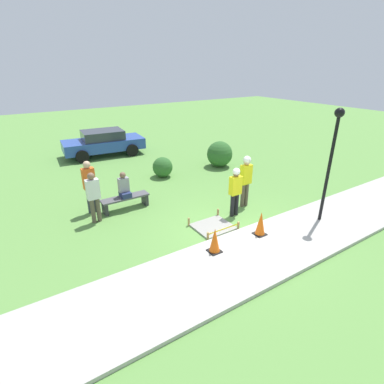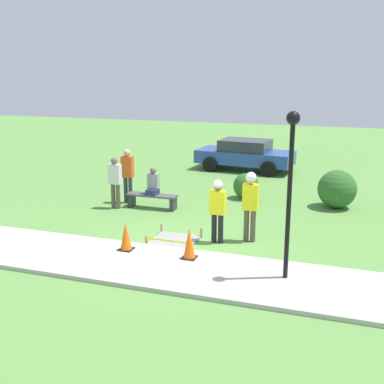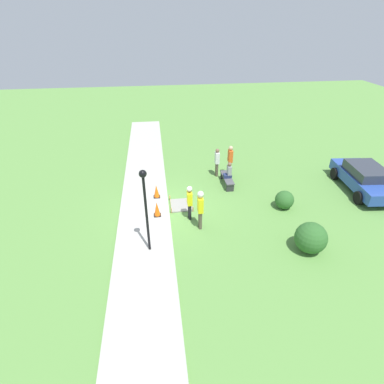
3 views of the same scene
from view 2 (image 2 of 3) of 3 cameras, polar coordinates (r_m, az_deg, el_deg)
ground_plane at (r=12.23m, az=-1.51°, el=-7.03°), size 60.00×60.00×0.00m
sidewalk at (r=11.19m, az=-3.63°, el=-8.86°), size 28.00×2.37×0.10m
wet_concrete_patch at (r=12.89m, az=-2.10°, el=-5.74°), size 1.22×1.10×0.28m
traffic_cone_near_patch at (r=12.05m, az=-7.85°, el=-5.22°), size 0.34×0.34×0.71m
traffic_cone_far_patch at (r=11.41m, az=-0.33°, el=-6.13°), size 0.34×0.34×0.74m
park_bench at (r=15.91m, az=-4.75°, el=-0.77°), size 1.69×0.44×0.47m
person_seated_on_bench at (r=15.82m, az=-4.65°, el=0.98°), size 0.36×0.44×0.89m
worker_supervisor at (r=12.67m, az=6.94°, el=-0.93°), size 0.40×0.27×1.89m
worker_assistant at (r=12.53m, az=3.06°, el=-1.67°), size 0.40×0.25×1.70m
bystander_in_orange_shirt at (r=16.51m, az=-7.65°, el=2.33°), size 0.40×0.24×1.87m
bystander_in_gray_shirt at (r=15.92m, az=-9.11°, el=1.45°), size 0.40×0.22×1.70m
lamppost_near at (r=10.01m, az=11.60°, el=2.55°), size 0.28×0.28×3.55m
parked_car_blue at (r=22.02m, az=6.30°, el=4.47°), size 4.45×2.32×1.40m
shrub_rounded_near at (r=16.56m, az=16.82°, el=0.34°), size 1.27×1.27×1.27m
shrub_rounded_mid at (r=17.16m, az=6.43°, el=0.72°), size 0.91×0.91×0.91m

